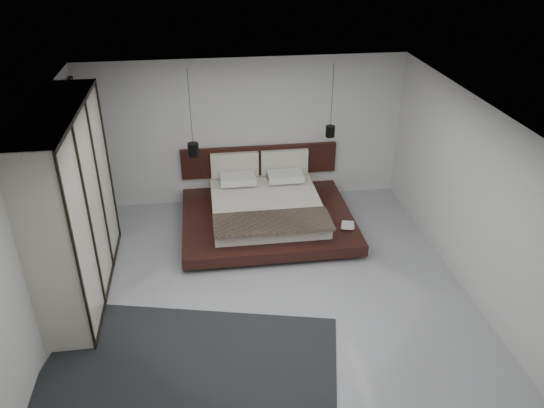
{
  "coord_description": "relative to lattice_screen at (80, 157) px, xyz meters",
  "views": [
    {
      "loc": [
        -0.77,
        -6.4,
        5.0
      ],
      "look_at": [
        0.26,
        1.2,
        0.8
      ],
      "focal_mm": 35.0,
      "sensor_mm": 36.0,
      "label": 1
    }
  ],
  "objects": [
    {
      "name": "wall_front",
      "position": [
        2.95,
        -5.45,
        0.1
      ],
      "size": [
        6.0,
        0.0,
        6.0
      ],
      "primitive_type": "plane",
      "rotation": [
        -1.57,
        0.0,
        0.0
      ],
      "color": "silver",
      "rests_on": "floor"
    },
    {
      "name": "wall_back",
      "position": [
        2.95,
        0.55,
        0.1
      ],
      "size": [
        6.0,
        0.0,
        6.0
      ],
      "primitive_type": "plane",
      "rotation": [
        1.57,
        0.0,
        0.0
      ],
      "color": "silver",
      "rests_on": "floor"
    },
    {
      "name": "book_lower",
      "position": [
        4.44,
        -1.24,
        -1.01
      ],
      "size": [
        0.27,
        0.32,
        0.03
      ],
      "primitive_type": "imported",
      "rotation": [
        0.0,
        0.0,
        -0.24
      ],
      "color": "#99724C",
      "rests_on": "bed"
    },
    {
      "name": "rug",
      "position": [
        1.75,
        -4.13,
        -1.29
      ],
      "size": [
        4.18,
        3.4,
        0.02
      ],
      "primitive_type": "cube",
      "rotation": [
        0.0,
        0.0,
        -0.23
      ],
      "color": "black",
      "rests_on": "floor"
    },
    {
      "name": "wall_right",
      "position": [
        5.95,
        -2.45,
        0.1
      ],
      "size": [
        0.0,
        6.0,
        6.0
      ],
      "primitive_type": "plane",
      "rotation": [
        1.57,
        0.0,
        -1.57
      ],
      "color": "silver",
      "rests_on": "floor"
    },
    {
      "name": "lattice_screen",
      "position": [
        0.0,
        0.0,
        0.0
      ],
      "size": [
        0.05,
        0.9,
        2.6
      ],
      "primitive_type": "cube",
      "color": "black",
      "rests_on": "floor"
    },
    {
      "name": "book_upper",
      "position": [
        4.42,
        -1.27,
        -0.98
      ],
      "size": [
        0.28,
        0.32,
        0.02
      ],
      "primitive_type": "imported",
      "rotation": [
        0.0,
        0.0,
        -0.33
      ],
      "color": "#99724C",
      "rests_on": "book_lower"
    },
    {
      "name": "floor",
      "position": [
        2.95,
        -2.45,
        -1.3
      ],
      "size": [
        6.0,
        6.0,
        0.0
      ],
      "primitive_type": "plane",
      "color": "#989BA1",
      "rests_on": "ground"
    },
    {
      "name": "bed",
      "position": [
        3.2,
        -0.55,
        -1.0
      ],
      "size": [
        3.01,
        2.49,
        1.12
      ],
      "color": "black",
      "rests_on": "floor"
    },
    {
      "name": "wardrobe",
      "position": [
        0.25,
        -2.0,
        0.11
      ],
      "size": [
        0.67,
        2.86,
        2.81
      ],
      "color": "beige",
      "rests_on": "floor"
    },
    {
      "name": "pendant_right",
      "position": [
        4.44,
        -0.06,
        0.27
      ],
      "size": [
        0.17,
        0.17,
        1.34
      ],
      "color": "black",
      "rests_on": "ceiling"
    },
    {
      "name": "ceiling",
      "position": [
        2.95,
        -2.45,
        1.5
      ],
      "size": [
        6.0,
        6.0,
        0.0
      ],
      "primitive_type": "plane",
      "rotation": [
        3.14,
        0.0,
        0.0
      ],
      "color": "white",
      "rests_on": "wall_back"
    },
    {
      "name": "wall_left",
      "position": [
        -0.05,
        -2.45,
        0.1
      ],
      "size": [
        0.0,
        6.0,
        6.0
      ],
      "primitive_type": "plane",
      "rotation": [
        1.57,
        0.0,
        1.57
      ],
      "color": "silver",
      "rests_on": "floor"
    },
    {
      "name": "pendant_left",
      "position": [
        1.97,
        -0.06,
        0.05
      ],
      "size": [
        0.19,
        0.19,
        1.57
      ],
      "color": "black",
      "rests_on": "ceiling"
    }
  ]
}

